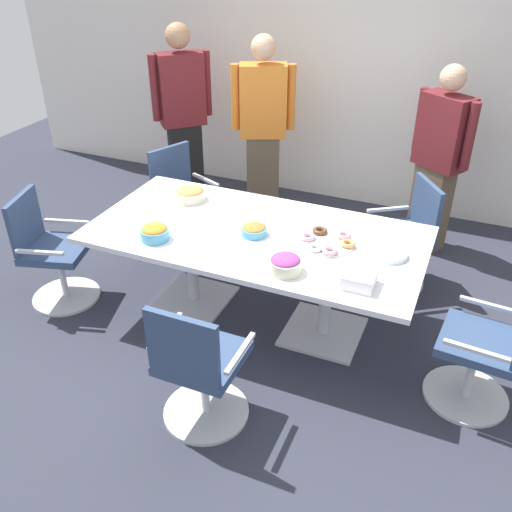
% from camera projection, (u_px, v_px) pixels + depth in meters
% --- Properties ---
extents(ground_plane, '(10.00, 10.00, 0.01)m').
position_uv_depth(ground_plane, '(256.00, 316.00, 4.38)').
color(ground_plane, '#2D303D').
extents(back_wall, '(8.00, 0.10, 2.80)m').
position_uv_depth(back_wall, '(350.00, 68.00, 5.53)').
color(back_wall, white).
rests_on(back_wall, ground).
extents(conference_table, '(2.40, 1.20, 0.75)m').
position_uv_depth(conference_table, '(256.00, 247.00, 4.05)').
color(conference_table, white).
rests_on(conference_table, ground).
extents(office_chair_0, '(0.59, 0.59, 0.91)m').
position_uv_depth(office_chair_0, '(487.00, 352.00, 3.40)').
color(office_chair_0, silver).
rests_on(office_chair_0, ground).
extents(office_chair_1, '(0.75, 0.75, 0.91)m').
position_uv_depth(office_chair_1, '(403.00, 241.00, 4.57)').
color(office_chair_1, silver).
rests_on(office_chair_1, ground).
extents(office_chair_2, '(0.71, 0.71, 0.91)m').
position_uv_depth(office_chair_2, '(182.00, 203.00, 5.18)').
color(office_chair_2, silver).
rests_on(office_chair_2, ground).
extents(office_chair_3, '(0.67, 0.67, 0.91)m').
position_uv_depth(office_chair_3, '(51.00, 255.00, 4.38)').
color(office_chair_3, silver).
rests_on(office_chair_3, ground).
extents(office_chair_4, '(0.54, 0.54, 0.91)m').
position_uv_depth(office_chair_4, '(199.00, 370.00, 3.26)').
color(office_chair_4, silver).
rests_on(office_chair_4, ground).
extents(person_standing_0, '(0.49, 0.48, 1.86)m').
position_uv_depth(person_standing_0, '(183.00, 115.00, 5.59)').
color(person_standing_0, black).
rests_on(person_standing_0, ground).
extents(person_standing_1, '(0.59, 0.37, 1.80)m').
position_uv_depth(person_standing_1, '(263.00, 127.00, 5.38)').
color(person_standing_1, brown).
rests_on(person_standing_1, ground).
extents(person_standing_2, '(0.56, 0.42, 1.68)m').
position_uv_depth(person_standing_2, '(439.00, 159.00, 4.87)').
color(person_standing_2, brown).
rests_on(person_standing_2, ground).
extents(snack_bowl_cookies, '(0.25, 0.25, 0.11)m').
position_uv_depth(snack_bowl_cookies, '(190.00, 194.00, 4.42)').
color(snack_bowl_cookies, beige).
rests_on(snack_bowl_cookies, conference_table).
extents(snack_bowl_chips_orange, '(0.20, 0.20, 0.12)m').
position_uv_depth(snack_bowl_chips_orange, '(154.00, 232.00, 3.87)').
color(snack_bowl_chips_orange, '#4C9EC6').
rests_on(snack_bowl_chips_orange, conference_table).
extents(snack_bowl_candy_mix, '(0.21, 0.21, 0.12)m').
position_uv_depth(snack_bowl_candy_mix, '(285.00, 264.00, 3.52)').
color(snack_bowl_candy_mix, beige).
rests_on(snack_bowl_candy_mix, conference_table).
extents(snack_bowl_pretzels, '(0.19, 0.19, 0.08)m').
position_uv_depth(snack_bowl_pretzels, '(254.00, 230.00, 3.94)').
color(snack_bowl_pretzels, '#4C9EC6').
rests_on(snack_bowl_pretzels, conference_table).
extents(donut_platter, '(0.39, 0.38, 0.04)m').
position_uv_depth(donut_platter, '(327.00, 242.00, 3.83)').
color(donut_platter, white).
rests_on(donut_platter, conference_table).
extents(plate_stack, '(0.23, 0.23, 0.04)m').
position_uv_depth(plate_stack, '(390.00, 254.00, 3.70)').
color(plate_stack, white).
rests_on(plate_stack, conference_table).
extents(napkin_pile, '(0.19, 0.19, 0.09)m').
position_uv_depth(napkin_pile, '(359.00, 279.00, 3.39)').
color(napkin_pile, white).
rests_on(napkin_pile, conference_table).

